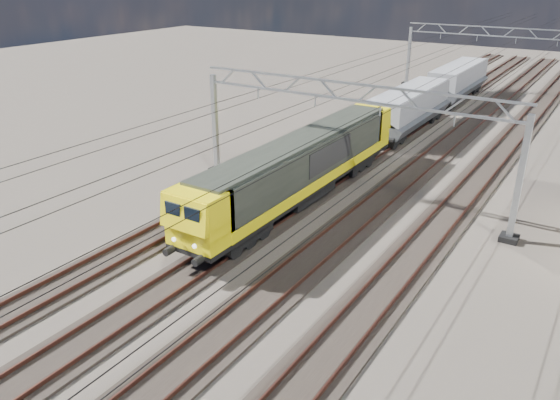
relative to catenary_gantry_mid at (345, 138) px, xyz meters
The scene contains 11 objects.
ground 5.59m from the catenary_gantry_mid, 90.00° to the right, with size 160.00×160.00×0.00m, color black.
track_outer_west 8.17m from the catenary_gantry_mid, 146.31° to the right, with size 2.60×140.00×0.30m.
track_loco 5.89m from the catenary_gantry_mid, 116.57° to the right, with size 2.60×140.00×0.30m.
track_inner_east 5.89m from the catenary_gantry_mid, 63.43° to the right, with size 2.60×140.00×0.30m.
track_outer_east 8.17m from the catenary_gantry_mid, 33.69° to the right, with size 2.60×140.00×0.30m.
catenary_gantry_mid is the anchor object (origin of this frame).
catenary_gantry_far 36.00m from the catenary_gantry_mid, 90.00° to the left, with size 19.90×0.90×7.11m.
overhead_wires 4.40m from the catenary_gantry_mid, 90.00° to the left, with size 12.03×140.00×0.53m.
locomotive 2.91m from the catenary_gantry_mid, 145.02° to the right, with size 2.76×21.10×3.62m.
hopper_wagon_lead 16.50m from the catenary_gantry_mid, 97.00° to the left, with size 3.38×13.00×3.25m.
hopper_wagon_mid 30.61m from the catenary_gantry_mid, 93.75° to the left, with size 3.38×13.00×3.25m.
Camera 1 is at (13.03, -23.25, 12.88)m, focal length 35.00 mm.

